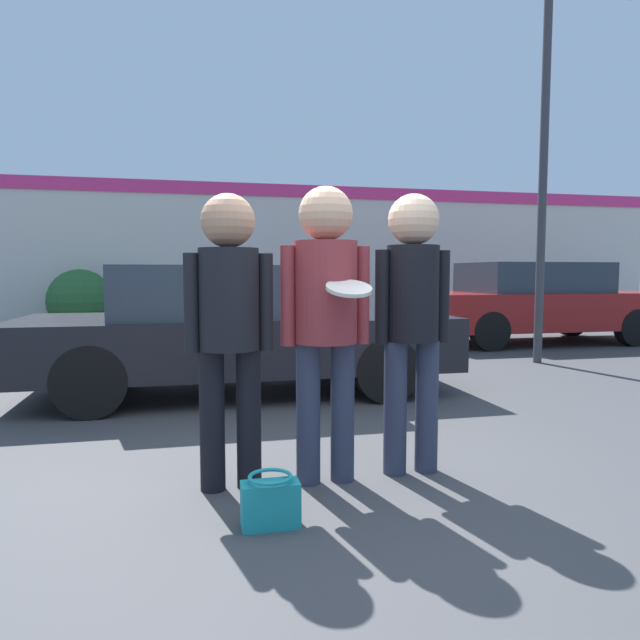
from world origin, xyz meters
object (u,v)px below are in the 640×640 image
object	(u,v)px
street_lamp	(563,119)
parked_car_far	(534,302)
person_left	(229,313)
person_right	(412,307)
handbag	(270,502)
parked_car_near	(236,328)
person_middle_with_frisbee	(326,304)
shrub	(80,301)

from	to	relation	value
street_lamp	parked_car_far	bearing A→B (deg)	63.61
person_left	street_lamp	xyz separation A→B (m)	(5.03, 3.93, 2.44)
person_right	handbag	size ratio (longest dim) A/B	6.04
person_left	person_right	distance (m)	1.17
parked_car_near	parked_car_far	bearing A→B (deg)	29.32
person_right	person_middle_with_frisbee	bearing A→B (deg)	-175.87
handbag	parked_car_far	bearing A→B (deg)	48.30
person_middle_with_frisbee	parked_car_far	xyz separation A→B (m)	(5.51, 6.10, -0.36)
parked_car_near	parked_car_far	world-z (taller)	parked_car_far
parked_car_near	shrub	bearing A→B (deg)	111.73
person_middle_with_frisbee	parked_car_near	world-z (taller)	person_middle_with_frisbee
parked_car_far	handbag	world-z (taller)	parked_car_far
parked_car_far	shrub	distance (m)	9.41
person_left	person_middle_with_frisbee	distance (m)	0.59
person_middle_with_frisbee	parked_car_far	world-z (taller)	person_middle_with_frisbee
person_middle_with_frisbee	street_lamp	size ratio (longest dim) A/B	0.33
parked_car_near	handbag	bearing A→B (deg)	-91.85
person_left	person_middle_with_frisbee	bearing A→B (deg)	-2.15
parked_car_near	handbag	size ratio (longest dim) A/B	15.15
street_lamp	person_right	bearing A→B (deg)	-134.62
shrub	handbag	xyz separation A→B (m)	(2.69, -10.42, -0.56)
parked_car_far	person_left	bearing A→B (deg)	-135.08
person_right	handbag	xyz separation A→B (m)	(-1.01, -0.60, -0.96)
parked_car_near	parked_car_far	distance (m)	6.68
person_right	street_lamp	world-z (taller)	street_lamp
person_middle_with_frisbee	parked_car_far	distance (m)	8.23
person_middle_with_frisbee	shrub	world-z (taller)	person_middle_with_frisbee
parked_car_near	shrub	distance (m)	7.57
person_left	shrub	world-z (taller)	person_left
person_middle_with_frisbee	parked_car_near	distance (m)	2.87
person_left	shrub	xyz separation A→B (m)	(-2.53, 9.83, -0.38)
shrub	person_left	bearing A→B (deg)	-75.55
person_left	shrub	bearing A→B (deg)	104.45
shrub	street_lamp	bearing A→B (deg)	-38.00
handbag	parked_car_near	bearing A→B (deg)	88.15
parked_car_near	street_lamp	xyz separation A→B (m)	(4.76, 1.12, 2.80)
person_left	parked_car_far	distance (m)	8.61
parked_car_near	street_lamp	size ratio (longest dim) A/B	0.81
person_left	person_right	size ratio (longest dim) A/B	0.98
person_left	shrub	size ratio (longest dim) A/B	1.28
person_middle_with_frisbee	handbag	bearing A→B (deg)	-127.34
person_middle_with_frisbee	handbag	distance (m)	1.22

